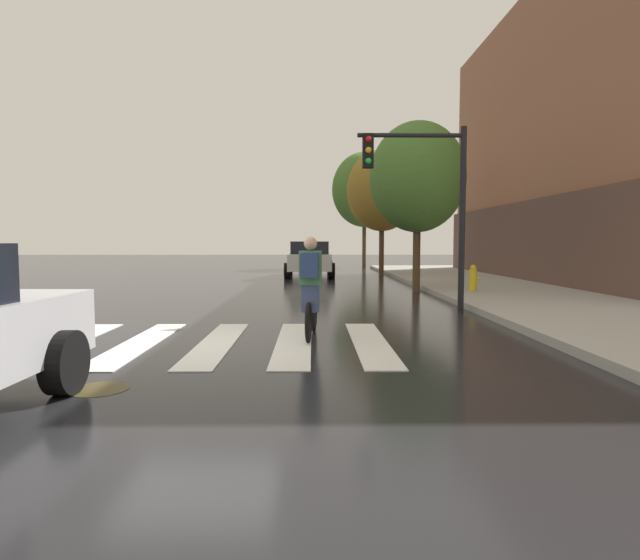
% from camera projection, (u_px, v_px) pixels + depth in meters
% --- Properties ---
extents(ground_plane, '(120.00, 120.00, 0.00)m').
position_uv_depth(ground_plane, '(197.00, 343.00, 8.41)').
color(ground_plane, black).
extents(crosswalk_stripes, '(6.63, 3.79, 0.01)m').
position_uv_depth(crosswalk_stripes, '(179.00, 343.00, 8.40)').
color(crosswalk_stripes, silver).
rests_on(crosswalk_stripes, ground).
extents(manhole_cover, '(0.64, 0.64, 0.01)m').
position_uv_depth(manhole_cover, '(99.00, 389.00, 5.77)').
color(manhole_cover, '#473D1E').
rests_on(manhole_cover, ground).
extents(sedan_mid, '(2.23, 4.73, 1.64)m').
position_uv_depth(sedan_mid, '(310.00, 259.00, 24.72)').
color(sedan_mid, silver).
rests_on(sedan_mid, ground).
extents(cyclist, '(0.38, 1.71, 1.69)m').
position_uv_depth(cyclist, '(311.00, 288.00, 8.76)').
color(cyclist, black).
rests_on(cyclist, ground).
extents(traffic_light_near, '(2.47, 0.28, 4.20)m').
position_uv_depth(traffic_light_near, '(426.00, 186.00, 11.98)').
color(traffic_light_near, black).
rests_on(traffic_light_near, ground).
extents(fire_hydrant, '(0.33, 0.22, 0.78)m').
position_uv_depth(fire_hydrant, '(473.00, 278.00, 15.85)').
color(fire_hydrant, gold).
rests_on(fire_hydrant, sidewalk).
extents(street_tree_near, '(3.05, 3.05, 5.43)m').
position_uv_depth(street_tree_near, '(418.00, 177.00, 16.85)').
color(street_tree_near, '#4C3823').
rests_on(street_tree_near, ground).
extents(street_tree_mid, '(3.40, 3.40, 6.04)m').
position_uv_depth(street_tree_mid, '(382.00, 191.00, 25.46)').
color(street_tree_mid, '#4C3823').
rests_on(street_tree_mid, ground).
extents(street_tree_far, '(4.07, 4.07, 7.25)m').
position_uv_depth(street_tree_far, '(364.00, 190.00, 33.23)').
color(street_tree_far, '#4C3823').
rests_on(street_tree_far, ground).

